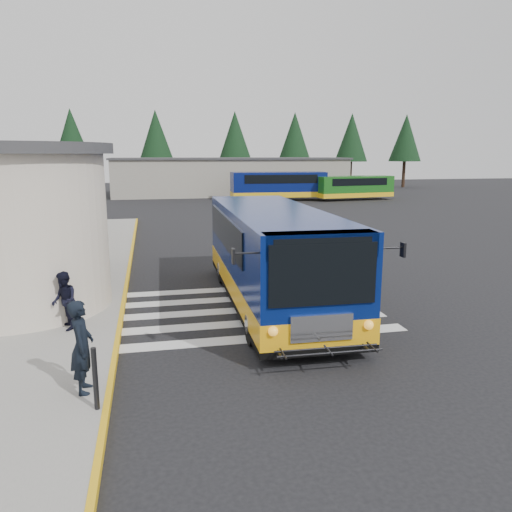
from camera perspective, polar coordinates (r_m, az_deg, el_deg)
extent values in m
plane|color=black|center=(16.03, -0.29, -5.24)|extent=(140.00, 140.00, 0.00)
cube|color=gold|center=(19.58, -14.44, -2.25)|extent=(0.12, 34.00, 0.16)
cylinder|color=#C0B5A2|center=(16.15, -25.83, 2.45)|extent=(5.20, 5.20, 4.50)
cylinder|color=#38383A|center=(16.00, -26.60, 10.96)|extent=(5.80, 5.80, 0.30)
cube|color=black|center=(20.58, -21.27, 1.31)|extent=(0.08, 1.20, 2.20)
cube|color=#38383A|center=(20.33, -20.20, 4.98)|extent=(1.20, 1.80, 0.12)
cube|color=silver|center=(12.97, 0.44, -9.37)|extent=(8.00, 0.55, 0.01)
cube|color=silver|center=(14.07, -0.63, -7.66)|extent=(8.00, 0.55, 0.01)
cube|color=silver|center=(15.19, -1.53, -6.19)|extent=(8.00, 0.55, 0.01)
cube|color=silver|center=(16.32, -2.31, -4.93)|extent=(8.00, 0.55, 0.01)
cube|color=silver|center=(17.45, -2.98, -3.83)|extent=(8.00, 0.55, 0.01)
cube|color=gray|center=(57.81, -3.00, 8.98)|extent=(26.00, 8.00, 4.00)
cube|color=#38383A|center=(57.75, -3.03, 11.06)|extent=(26.40, 8.40, 0.20)
cylinder|color=black|center=(65.68, -20.04, 8.44)|extent=(0.44, 0.44, 3.60)
cone|color=black|center=(65.66, -20.35, 12.80)|extent=(4.40, 4.40, 6.40)
cylinder|color=black|center=(65.09, -11.20, 8.89)|extent=(0.44, 0.44, 3.60)
cone|color=black|center=(65.06, -11.37, 13.29)|extent=(4.40, 4.40, 6.40)
cylinder|color=black|center=(66.03, -2.38, 9.14)|extent=(0.44, 0.44, 3.60)
cone|color=black|center=(66.00, -2.42, 13.48)|extent=(4.40, 4.40, 6.40)
cylinder|color=black|center=(67.83, 4.38, 9.18)|extent=(0.44, 0.44, 3.60)
cone|color=black|center=(67.81, 4.45, 13.40)|extent=(4.40, 4.40, 6.40)
cylinder|color=black|center=(70.51, 10.71, 9.11)|extent=(0.44, 0.44, 3.60)
cone|color=black|center=(70.48, 10.87, 13.17)|extent=(4.40, 4.40, 6.40)
cylinder|color=black|center=(73.96, 16.51, 8.94)|extent=(0.44, 0.44, 3.60)
cone|color=black|center=(73.93, 16.74, 12.81)|extent=(4.40, 4.40, 6.40)
cube|color=navy|center=(15.45, 1.90, 0.66)|extent=(2.94, 9.85, 2.56)
cube|color=#EEA50F|center=(15.67, 1.88, -2.84)|extent=(2.97, 9.88, 0.61)
cube|color=black|center=(15.76, 1.87, -4.10)|extent=(2.96, 9.87, 0.24)
cube|color=black|center=(10.73, 7.67, -2.12)|extent=(2.39, 0.12, 1.36)
cube|color=silver|center=(11.07, 7.52, -8.16)|extent=(1.42, 0.10, 0.60)
cube|color=black|center=(15.98, -3.61, 2.88)|extent=(0.20, 7.18, 0.98)
cube|color=black|center=(16.54, 5.93, 3.15)|extent=(0.20, 7.18, 0.98)
cylinder|color=black|center=(12.44, -0.25, -7.77)|extent=(0.35, 1.05, 1.04)
cylinder|color=black|center=(13.06, 10.21, -6.99)|extent=(0.35, 1.05, 1.04)
cylinder|color=black|center=(18.23, -3.75, -1.49)|extent=(0.35, 1.05, 1.04)
cylinder|color=black|center=(18.67, 3.56, -1.18)|extent=(0.35, 1.05, 1.04)
cube|color=black|center=(10.38, -2.61, -0.03)|extent=(0.06, 0.20, 0.33)
cube|color=black|center=(11.54, 16.45, 0.69)|extent=(0.06, 0.20, 0.33)
imported|color=black|center=(10.17, -19.29, -9.73)|extent=(0.45, 0.67, 1.82)
imported|color=black|center=(13.85, -21.07, -4.82)|extent=(0.80, 0.90, 1.53)
cylinder|color=black|center=(9.55, -17.89, -13.20)|extent=(0.10, 0.10, 1.16)
cube|color=#061150|center=(50.72, 2.57, 8.19)|extent=(9.53, 2.88, 2.42)
cube|color=gold|center=(50.78, 2.56, 7.09)|extent=(9.56, 2.91, 0.53)
cube|color=black|center=(50.69, 2.58, 8.85)|extent=(7.43, 2.87, 0.84)
cube|color=#175717|center=(52.29, 11.15, 7.83)|extent=(8.30, 3.34, 2.06)
cube|color=gold|center=(52.34, 11.12, 6.92)|extent=(8.33, 3.37, 0.45)
cube|color=black|center=(52.26, 11.18, 8.37)|extent=(6.53, 3.14, 0.72)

